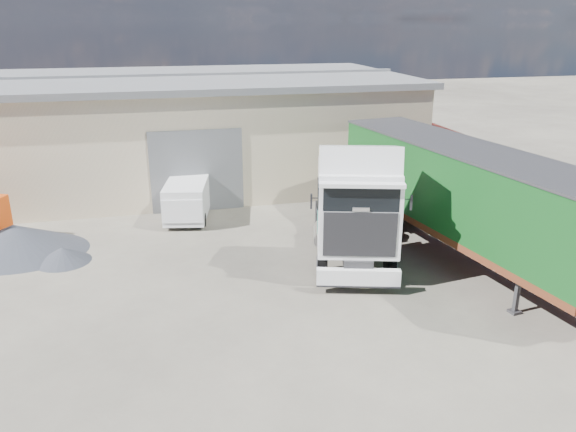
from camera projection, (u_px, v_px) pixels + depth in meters
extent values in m
plane|color=#2C2A24|center=(299.00, 313.00, 16.23)|extent=(120.00, 120.00, 0.00)
cube|color=beige|center=(108.00, 133.00, 28.76)|extent=(30.00, 12.00, 5.00)
cube|color=#595C5F|center=(102.00, 80.00, 27.88)|extent=(30.60, 12.60, 0.30)
cube|color=#595C5F|center=(197.00, 171.00, 24.35)|extent=(4.00, 0.08, 3.60)
cube|color=#595C5F|center=(102.00, 76.00, 27.81)|extent=(30.60, 0.40, 0.15)
cube|color=maroon|center=(525.00, 188.00, 23.85)|extent=(0.35, 26.00, 2.50)
cylinder|color=black|center=(356.00, 265.00, 18.09)|extent=(2.67, 1.70, 1.07)
cylinder|color=black|center=(350.00, 227.00, 21.41)|extent=(2.72, 1.72, 1.07)
cylinder|color=black|center=(347.00, 215.00, 22.73)|extent=(2.72, 1.72, 1.07)
cube|color=#2D2D30|center=(352.00, 228.00, 20.24)|extent=(2.69, 6.63, 0.30)
cube|color=silver|center=(358.00, 278.00, 17.19)|extent=(2.53, 0.95, 0.55)
cube|color=silver|center=(358.00, 210.00, 17.84)|extent=(3.05, 2.91, 2.46)
cube|color=black|center=(360.00, 235.00, 16.88)|extent=(2.14, 0.67, 1.41)
cube|color=black|center=(361.00, 199.00, 16.53)|extent=(2.19, 0.67, 0.75)
cube|color=silver|center=(359.00, 160.00, 17.51)|extent=(2.93, 2.56, 1.23)
cube|color=#0D6152|center=(318.00, 214.00, 18.36)|extent=(0.22, 0.73, 1.11)
cube|color=#0D6152|center=(395.00, 215.00, 18.26)|extent=(0.22, 0.73, 1.11)
cylinder|color=#2D2D30|center=(350.00, 211.00, 21.40)|extent=(1.37, 1.37, 0.12)
cube|color=#2D2D30|center=(517.00, 296.00, 16.06)|extent=(0.34, 0.34, 1.11)
cube|color=#2D2D30|center=(564.00, 285.00, 16.70)|extent=(0.34, 0.34, 1.11)
cylinder|color=black|center=(395.00, 210.00, 23.30)|extent=(2.70, 1.43, 1.07)
cube|color=#2D2D30|center=(458.00, 235.00, 19.61)|extent=(2.58, 12.07, 0.35)
cube|color=#562913|center=(459.00, 226.00, 19.50)|extent=(4.27, 12.32, 0.24)
cube|color=black|center=(464.00, 187.00, 19.02)|extent=(4.27, 12.32, 2.62)
cube|color=#2D2D30|center=(468.00, 148.00, 18.58)|extent=(4.34, 12.39, 0.08)
cylinder|color=black|center=(185.00, 220.00, 22.90)|extent=(1.74, 0.88, 0.57)
cylinder|color=black|center=(193.00, 199.00, 25.50)|extent=(1.74, 0.88, 0.57)
cube|color=silver|center=(189.00, 195.00, 23.99)|extent=(2.38, 4.22, 1.47)
cube|color=silver|center=(183.00, 209.00, 22.46)|extent=(1.72, 1.07, 0.95)
cube|color=black|center=(183.00, 196.00, 22.46)|extent=(1.50, 0.36, 0.52)
cone|color=#1F232A|center=(15.00, 239.00, 20.31)|extent=(5.69, 5.69, 1.06)
cone|color=#1F232A|center=(63.00, 254.00, 19.60)|extent=(2.13, 2.13, 0.53)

